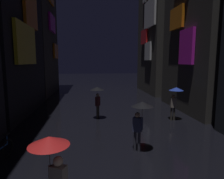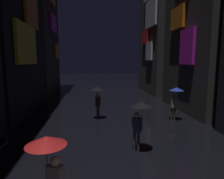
% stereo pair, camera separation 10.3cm
% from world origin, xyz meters
% --- Properties ---
extents(building_left_far, '(4.25, 8.68, 18.67)m').
position_xyz_m(building_left_far, '(-7.48, 22.34, 9.34)').
color(building_left_far, '#33302D').
rests_on(building_left_far, ground).
extents(building_right_mid, '(4.25, 7.23, 13.80)m').
position_xyz_m(building_right_mid, '(7.49, 12.61, 6.90)').
color(building_right_mid, '#33302D').
rests_on(building_right_mid, ground).
extents(building_right_far, '(4.25, 7.89, 15.29)m').
position_xyz_m(building_right_far, '(7.48, 21.94, 7.65)').
color(building_right_far, '#33302D').
rests_on(building_right_far, ground).
extents(pedestrian_midstreet_centre_black, '(0.90, 0.90, 2.12)m').
position_xyz_m(pedestrian_midstreet_centre_black, '(0.77, 5.98, 1.67)').
color(pedestrian_midstreet_centre_black, '#2D2D38').
rests_on(pedestrian_midstreet_centre_black, ground).
extents(pedestrian_midstreet_left_blue, '(0.90, 0.90, 2.12)m').
position_xyz_m(pedestrian_midstreet_left_blue, '(4.07, 10.08, 1.67)').
color(pedestrian_midstreet_left_blue, '#38332D').
rests_on(pedestrian_midstreet_left_blue, ground).
extents(pedestrian_far_right_red, '(0.90, 0.90, 2.12)m').
position_xyz_m(pedestrian_far_right_red, '(-2.13, 2.50, 1.67)').
color(pedestrian_far_right_red, black).
rests_on(pedestrian_far_right_red, ground).
extents(pedestrian_foreground_right_black, '(0.90, 0.90, 2.12)m').
position_xyz_m(pedestrian_foreground_right_black, '(-0.79, 10.93, 1.67)').
color(pedestrian_foreground_right_black, '#38332D').
rests_on(pedestrian_foreground_right_black, ground).
extents(bicycle_parked_at_storefront, '(0.33, 1.81, 0.96)m').
position_xyz_m(bicycle_parked_at_storefront, '(-4.60, 5.58, 0.39)').
color(bicycle_parked_at_storefront, black).
rests_on(bicycle_parked_at_storefront, ground).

